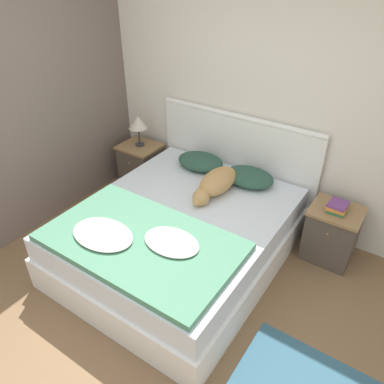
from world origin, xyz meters
The scene contains 13 objects.
ground_plane centered at (0.00, 0.00, 0.00)m, with size 16.00×16.00×0.00m, color brown.
wall_back centered at (0.00, 2.13, 1.27)m, with size 9.00×0.06×2.55m.
wall_side_left centered at (-1.71, 1.05, 1.27)m, with size 0.06×3.10×2.55m.
bed centered at (-0.10, 0.99, 0.27)m, with size 1.75×2.08×0.55m.
headboard centered at (-0.10, 2.06, 0.59)m, with size 1.83×0.06×1.13m.
nightstand_left centered at (-1.28, 1.82, 0.28)m, with size 0.46×0.42×0.55m.
nightstand_right centered at (1.07, 1.82, 0.28)m, with size 0.46×0.42×0.55m.
pillow_left centered at (-0.39, 1.79, 0.62)m, with size 0.51×0.38×0.13m.
pillow_right centered at (0.18, 1.79, 0.62)m, with size 0.51×0.38×0.13m.
quilt centered at (-0.12, 0.46, 0.59)m, with size 1.57×0.94×0.10m.
dog centered at (0.00, 1.47, 0.65)m, with size 0.27×0.75×0.20m.
book_stack centered at (1.07, 1.81, 0.59)m, with size 0.17×0.20×0.08m.
table_lamp centered at (-1.28, 1.83, 0.84)m, with size 0.22×0.22×0.37m.
Camera 1 is at (1.50, -1.19, 2.54)m, focal length 35.00 mm.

